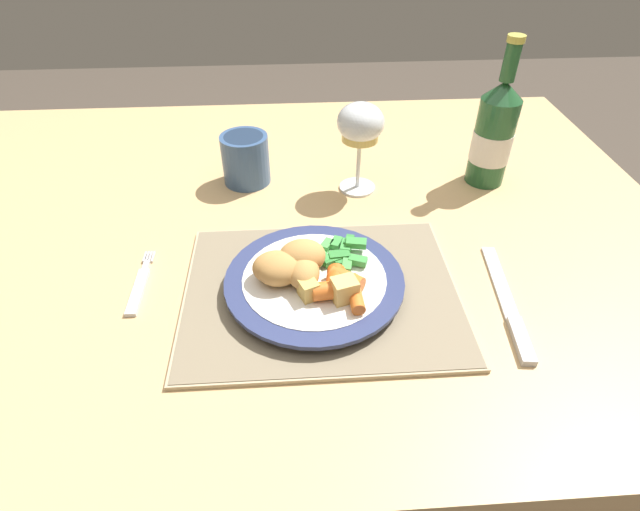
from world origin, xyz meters
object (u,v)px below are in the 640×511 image
dinner_plate (314,282)px  fork (140,286)px  table_knife (510,309)px  wine_glass (360,127)px  drinking_cup (246,158)px  dining_table (280,262)px  bottle (494,134)px

dinner_plate → fork: bearing=174.3°
fork → table_knife: (0.47, -0.07, 0.00)m
wine_glass → drinking_cup: (-0.19, 0.04, -0.07)m
table_knife → dining_table: bearing=142.3°
dinner_plate → fork: (-0.23, 0.02, -0.01)m
dinner_plate → bottle: 0.42m
dining_table → bottle: (0.36, 0.09, 0.18)m
fork → table_knife: size_ratio=0.59×
drinking_cup → wine_glass: bearing=-11.2°
dinner_plate → table_knife: dinner_plate is taller
fork → wine_glass: bearing=36.0°
wine_glass → bottle: size_ratio=0.62×
dinner_plate → dining_table: bearing=105.7°
dining_table → table_knife: bearing=-37.7°
dining_table → fork: bearing=-140.1°
bottle → drinking_cup: bearing=176.6°
dining_table → drinking_cup: size_ratio=14.83×
fork → bottle: bearing=24.2°
dining_table → bottle: bottle is taller
bottle → drinking_cup: 0.42m
fork → wine_glass: 0.41m
table_knife → bottle: bottle is taller
table_knife → wine_glass: bearing=116.9°
dinner_plate → bottle: bottle is taller
dinner_plate → wine_glass: wine_glass is taller
dinner_plate → fork: dinner_plate is taller
bottle → dinner_plate: bearing=-139.5°
dining_table → dinner_plate: size_ratio=5.43×
dining_table → wine_glass: bearing=30.1°
table_knife → bottle: bearing=77.7°
bottle → fork: bearing=-155.8°
wine_glass → table_knife: bearing=-63.1°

